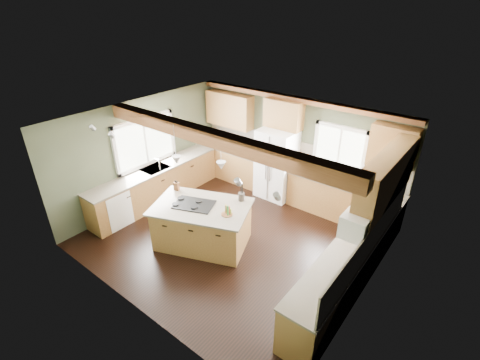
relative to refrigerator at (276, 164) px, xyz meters
The scene contains 37 objects.
floor 2.32m from the refrigerator, 81.95° to the right, with size 5.60×5.60×0.00m, color black.
ceiling 2.73m from the refrigerator, 81.95° to the right, with size 5.60×5.60×0.00m, color silver.
wall_back 0.63m from the refrigerator, 51.71° to the left, with size 5.60×5.60×0.00m, color #3E4531.
wall_left 3.30m from the refrigerator, 139.70° to the right, with size 5.00×5.00×0.00m, color #3E4531.
wall_right 3.78m from the refrigerator, 34.37° to the right, with size 5.00×5.00×0.00m, color #3E4531.
ceiling_beam 3.09m from the refrigerator, 83.53° to the right, with size 5.55×0.26×0.26m, color brown.
soffit_trim 1.69m from the refrigerator, 43.03° to the left, with size 5.55×0.20×0.10m, color brown.
backsplash_back 0.57m from the refrigerator, 50.58° to the left, with size 5.58×0.03×0.58m, color brown.
backsplash_right 3.73m from the refrigerator, 33.86° to the right, with size 0.03×3.70×0.58m, color brown.
base_cab_back_left 1.56m from the refrigerator, behind, with size 2.02×0.60×0.88m, color brown.
counter_back_left 1.49m from the refrigerator, behind, with size 2.06×0.64×0.04m, color #4B4237.
base_cab_back_right 1.85m from the refrigerator, ahead, with size 2.62×0.60×0.88m, color brown.
counter_back_right 1.79m from the refrigerator, ahead, with size 2.66×0.64×0.04m, color #4B4237.
base_cab_left 3.06m from the refrigerator, 136.74° to the right, with size 0.60×3.70×0.88m, color brown.
counter_left 3.02m from the refrigerator, 136.74° to the right, with size 0.64×3.74×0.04m, color #4B4237.
base_cab_right 3.51m from the refrigerator, 36.47° to the right, with size 0.60×3.70×0.88m, color brown.
counter_right 3.48m from the refrigerator, 36.47° to the right, with size 0.64×3.74×0.04m, color #4B4237.
upper_cab_back_left 2.00m from the refrigerator, behind, with size 1.40×0.35×0.90m, color brown.
upper_cab_over_fridge 1.27m from the refrigerator, 90.00° to the left, with size 0.96×0.35×0.70m, color brown.
upper_cab_right 3.34m from the refrigerator, 22.64° to the right, with size 0.35×2.20×0.90m, color brown.
upper_cab_back_corner 2.81m from the refrigerator, ahead, with size 0.90×0.35×0.90m, color brown.
window_left 3.30m from the refrigerator, 140.15° to the right, with size 0.04×1.60×1.05m, color white.
window_back 1.63m from the refrigerator, 13.94° to the left, with size 1.10×0.04×1.00m, color white.
sink 3.02m from the refrigerator, 136.74° to the right, with size 0.50×0.65×0.03m, color #262628.
faucet 2.90m from the refrigerator, 134.30° to the right, with size 0.02×0.02×0.28m, color #B2B2B7.
dishwasher 4.05m from the refrigerator, 123.02° to the right, with size 0.60×0.60×0.84m, color white.
oven 4.40m from the refrigerator, 50.38° to the right, with size 0.60×0.72×0.84m, color white.
microwave 3.66m from the refrigerator, 37.00° to the right, with size 0.40×0.70×0.38m, color white.
pendant_left 3.02m from the refrigerator, 100.50° to the right, with size 0.18×0.18×0.16m, color #B2B2B7.
pendant_right 2.68m from the refrigerator, 82.62° to the right, with size 0.18×0.18×0.16m, color #B2B2B7.
refrigerator is the anchor object (origin of this frame).
island 2.69m from the refrigerator, 92.16° to the right, with size 1.81×1.11×0.88m, color olive.
island_top 2.65m from the refrigerator, 92.16° to the right, with size 1.93×1.23×0.04m, color #4B4237.
cooktop 2.71m from the refrigerator, 95.09° to the right, with size 0.79×0.52×0.02m, color black.
knife_block 2.68m from the refrigerator, 111.33° to the right, with size 0.11×0.08×0.18m, color brown.
utensil_crock 2.01m from the refrigerator, 78.41° to the right, with size 0.13×0.13×0.17m, color #37312C.
bottle_tray 2.62m from the refrigerator, 78.74° to the right, with size 0.23×0.23×0.21m, color #5A2E1B, non-canonical shape.
Camera 1 is at (3.87, -4.72, 4.66)m, focal length 26.00 mm.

